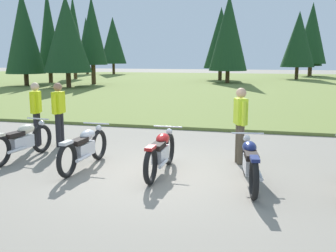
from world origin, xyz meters
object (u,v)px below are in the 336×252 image
at_px(motorcycle_silver, 84,148).
at_px(motorcycle_red, 161,152).
at_px(rider_checking_bike, 36,110).
at_px(motorcycle_cream, 22,141).
at_px(rider_near_row_end, 59,111).
at_px(rider_in_hivis_vest, 240,121).
at_px(motorcycle_navy, 250,162).

distance_m(motorcycle_silver, motorcycle_red, 1.68).
bearing_deg(motorcycle_silver, rider_checking_bike, 143.01).
bearing_deg(motorcycle_cream, rider_near_row_end, 84.48).
bearing_deg(rider_near_row_end, motorcycle_red, -27.77).
height_order(motorcycle_cream, rider_in_hivis_vest, rider_in_hivis_vest).
relative_size(motorcycle_silver, rider_checking_bike, 1.26).
relative_size(motorcycle_red, rider_near_row_end, 1.26).
relative_size(motorcycle_cream, motorcycle_red, 1.00).
xyz_separation_m(motorcycle_navy, rider_near_row_end, (-5.01, 2.02, 0.51)).
bearing_deg(motorcycle_navy, rider_checking_bike, 160.77).
distance_m(rider_in_hivis_vest, rider_checking_bike, 5.36).
relative_size(motorcycle_navy, rider_near_row_end, 1.25).
bearing_deg(motorcycle_navy, motorcycle_cream, 173.48).
relative_size(motorcycle_silver, motorcycle_navy, 1.00).
distance_m(motorcycle_red, rider_checking_bike, 4.24).
height_order(motorcycle_navy, rider_near_row_end, rider_near_row_end).
relative_size(motorcycle_silver, rider_near_row_end, 1.26).
bearing_deg(motorcycle_silver, motorcycle_cream, 170.87).
bearing_deg(rider_near_row_end, rider_in_hivis_vest, -6.37).
bearing_deg(motorcycle_cream, motorcycle_red, -4.57).
height_order(motorcycle_cream, motorcycle_navy, same).
height_order(motorcycle_red, rider_checking_bike, rider_checking_bike).
relative_size(motorcycle_cream, rider_in_hivis_vest, 1.26).
xyz_separation_m(motorcycle_silver, motorcycle_red, (1.68, 0.00, 0.00)).
bearing_deg(rider_in_hivis_vest, motorcycle_red, -141.34).
bearing_deg(motorcycle_red, rider_in_hivis_vest, 38.66).
bearing_deg(motorcycle_cream, motorcycle_navy, -6.52).
xyz_separation_m(motorcycle_silver, motorcycle_navy, (3.45, -0.31, 0.00)).
distance_m(motorcycle_cream, motorcycle_navy, 5.18).
distance_m(motorcycle_silver, motorcycle_navy, 3.46).
bearing_deg(rider_in_hivis_vest, rider_checking_bike, 174.96).
relative_size(motorcycle_silver, rider_in_hivis_vest, 1.26).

